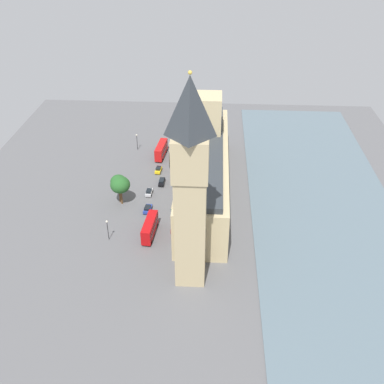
{
  "coord_description": "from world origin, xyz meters",
  "views": [
    {
      "loc": [
        -4.87,
        115.57,
        75.32
      ],
      "look_at": [
        1.0,
        13.21,
        8.41
      ],
      "focal_mm": 41.25,
      "sensor_mm": 36.0,
      "label": 1
    }
  ],
  "objects_px": {
    "double_decker_bus_far_end": "(161,150)",
    "car_silver_kerbside": "(149,192)",
    "pedestrian_corner": "(177,187)",
    "pedestrian_near_tower": "(172,210)",
    "car_black_midblock": "(162,182)",
    "pedestrian_by_river_gate": "(171,232)",
    "car_blue_opposite_hall": "(148,209)",
    "street_lamp_slot_12": "(107,226)",
    "car_yellow_cab_under_trees": "(158,170)",
    "plane_tree_slot_10": "(118,182)",
    "plane_tree_leading": "(120,185)",
    "clock_tower": "(190,185)",
    "street_lamp_slot_11": "(137,139)",
    "parliament_building": "(205,165)",
    "double_decker_bus_trailing": "(150,227)"
  },
  "relations": [
    {
      "from": "double_decker_bus_trailing",
      "to": "street_lamp_slot_12",
      "type": "bearing_deg",
      "value": 17.56
    },
    {
      "from": "pedestrian_corner",
      "to": "car_silver_kerbside",
      "type": "bearing_deg",
      "value": 165.89
    },
    {
      "from": "clock_tower",
      "to": "street_lamp_slot_11",
      "type": "relative_size",
      "value": 8.23
    },
    {
      "from": "pedestrian_by_river_gate",
      "to": "car_blue_opposite_hall",
      "type": "bearing_deg",
      "value": 59.96
    },
    {
      "from": "car_black_midblock",
      "to": "pedestrian_by_river_gate",
      "type": "height_order",
      "value": "car_black_midblock"
    },
    {
      "from": "double_decker_bus_far_end",
      "to": "car_silver_kerbside",
      "type": "relative_size",
      "value": 2.6
    },
    {
      "from": "clock_tower",
      "to": "pedestrian_corner",
      "type": "bearing_deg",
      "value": -80.32
    },
    {
      "from": "clock_tower",
      "to": "car_black_midblock",
      "type": "distance_m",
      "value": 50.03
    },
    {
      "from": "car_silver_kerbside",
      "to": "double_decker_bus_trailing",
      "type": "bearing_deg",
      "value": -78.54
    },
    {
      "from": "car_yellow_cab_under_trees",
      "to": "car_silver_kerbside",
      "type": "distance_m",
      "value": 13.85
    },
    {
      "from": "parliament_building",
      "to": "double_decker_bus_far_end",
      "type": "height_order",
      "value": "parliament_building"
    },
    {
      "from": "double_decker_bus_far_end",
      "to": "car_silver_kerbside",
      "type": "height_order",
      "value": "double_decker_bus_far_end"
    },
    {
      "from": "car_black_midblock",
      "to": "pedestrian_near_tower",
      "type": "relative_size",
      "value": 2.83
    },
    {
      "from": "clock_tower",
      "to": "pedestrian_near_tower",
      "type": "bearing_deg",
      "value": -75.06
    },
    {
      "from": "clock_tower",
      "to": "car_black_midblock",
      "type": "height_order",
      "value": "clock_tower"
    },
    {
      "from": "pedestrian_corner",
      "to": "plane_tree_leading",
      "type": "relative_size",
      "value": 0.17
    },
    {
      "from": "pedestrian_near_tower",
      "to": "plane_tree_leading",
      "type": "relative_size",
      "value": 0.18
    },
    {
      "from": "car_yellow_cab_under_trees",
      "to": "pedestrian_near_tower",
      "type": "bearing_deg",
      "value": 111.28
    },
    {
      "from": "double_decker_bus_far_end",
      "to": "car_blue_opposite_hall",
      "type": "xyz_separation_m",
      "value": [
        0.13,
        33.71,
        -1.75
      ]
    },
    {
      "from": "plane_tree_leading",
      "to": "parliament_building",
      "type": "bearing_deg",
      "value": -158.64
    },
    {
      "from": "parliament_building",
      "to": "pedestrian_by_river_gate",
      "type": "xyz_separation_m",
      "value": [
        8.17,
        23.17,
        -7.77
      ]
    },
    {
      "from": "double_decker_bus_far_end",
      "to": "car_yellow_cab_under_trees",
      "type": "xyz_separation_m",
      "value": [
        -0.3,
        11.01,
        -1.75
      ]
    },
    {
      "from": "street_lamp_slot_11",
      "to": "plane_tree_slot_10",
      "type": "bearing_deg",
      "value": 90.5
    },
    {
      "from": "clock_tower",
      "to": "plane_tree_leading",
      "type": "height_order",
      "value": "clock_tower"
    },
    {
      "from": "parliament_building",
      "to": "double_decker_bus_far_end",
      "type": "xyz_separation_m",
      "value": [
        15.96,
        -20.61,
        -5.86
      ]
    },
    {
      "from": "car_black_midblock",
      "to": "street_lamp_slot_11",
      "type": "xyz_separation_m",
      "value": [
        11.58,
        -23.19,
        3.41
      ]
    },
    {
      "from": "car_silver_kerbside",
      "to": "street_lamp_slot_12",
      "type": "distance_m",
      "value": 23.95
    },
    {
      "from": "car_yellow_cab_under_trees",
      "to": "parliament_building",
      "type": "bearing_deg",
      "value": 153.36
    },
    {
      "from": "car_yellow_cab_under_trees",
      "to": "plane_tree_slot_10",
      "type": "height_order",
      "value": "plane_tree_slot_10"
    },
    {
      "from": "pedestrian_near_tower",
      "to": "street_lamp_slot_11",
      "type": "bearing_deg",
      "value": 56.03
    },
    {
      "from": "parliament_building",
      "to": "plane_tree_slot_10",
      "type": "xyz_separation_m",
      "value": [
        25.01,
        8.71,
        -1.36
      ]
    },
    {
      "from": "double_decker_bus_far_end",
      "to": "car_blue_opposite_hall",
      "type": "relative_size",
      "value": 2.39
    },
    {
      "from": "car_silver_kerbside",
      "to": "street_lamp_slot_12",
      "type": "relative_size",
      "value": 0.66
    },
    {
      "from": "plane_tree_leading",
      "to": "plane_tree_slot_10",
      "type": "bearing_deg",
      "value": -52.62
    },
    {
      "from": "plane_tree_slot_10",
      "to": "street_lamp_slot_11",
      "type": "xyz_separation_m",
      "value": [
        0.3,
        -34.07,
        -2.84
      ]
    },
    {
      "from": "double_decker_bus_far_end",
      "to": "car_blue_opposite_hall",
      "type": "bearing_deg",
      "value": 95.64
    },
    {
      "from": "car_black_midblock",
      "to": "pedestrian_near_tower",
      "type": "bearing_deg",
      "value": -71.68
    },
    {
      "from": "plane_tree_leading",
      "to": "street_lamp_slot_12",
      "type": "height_order",
      "value": "plane_tree_leading"
    },
    {
      "from": "clock_tower",
      "to": "pedestrian_near_tower",
      "type": "xyz_separation_m",
      "value": [
        7.08,
        -26.52,
        -25.34
      ]
    },
    {
      "from": "car_blue_opposite_hall",
      "to": "double_decker_bus_trailing",
      "type": "xyz_separation_m",
      "value": [
        -2.24,
        10.99,
        1.75
      ]
    },
    {
      "from": "parliament_building",
      "to": "car_blue_opposite_hall",
      "type": "relative_size",
      "value": 14.48
    },
    {
      "from": "parliament_building",
      "to": "street_lamp_slot_12",
      "type": "height_order",
      "value": "parliament_building"
    },
    {
      "from": "street_lamp_slot_11",
      "to": "street_lamp_slot_12",
      "type": "distance_m",
      "value": 51.94
    },
    {
      "from": "pedestrian_near_tower",
      "to": "pedestrian_by_river_gate",
      "type": "height_order",
      "value": "pedestrian_near_tower"
    },
    {
      "from": "car_yellow_cab_under_trees",
      "to": "double_decker_bus_trailing",
      "type": "height_order",
      "value": "double_decker_bus_trailing"
    },
    {
      "from": "pedestrian_corner",
      "to": "pedestrian_near_tower",
      "type": "xyz_separation_m",
      "value": [
        0.43,
        12.49,
        0.05
      ]
    },
    {
      "from": "street_lamp_slot_12",
      "to": "double_decker_bus_far_end",
      "type": "bearing_deg",
      "value": -100.44
    },
    {
      "from": "clock_tower",
      "to": "plane_tree_leading",
      "type": "xyz_separation_m",
      "value": [
        22.42,
        -29.89,
        -19.47
      ]
    },
    {
      "from": "clock_tower",
      "to": "plane_tree_leading",
      "type": "bearing_deg",
      "value": -53.12
    },
    {
      "from": "pedestrian_corner",
      "to": "pedestrian_by_river_gate",
      "type": "relative_size",
      "value": 0.96
    }
  ]
}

